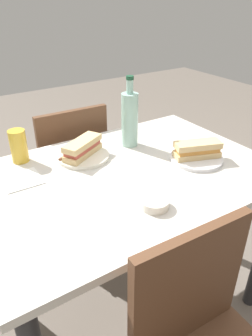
% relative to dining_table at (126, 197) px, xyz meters
% --- Properties ---
extents(ground_plane, '(8.00, 8.00, 0.00)m').
position_rel_dining_table_xyz_m(ground_plane, '(0.00, 0.00, -0.64)').
color(ground_plane, '#6B6056').
extents(dining_table, '(1.17, 0.81, 0.76)m').
position_rel_dining_table_xyz_m(dining_table, '(0.00, 0.00, 0.00)').
color(dining_table, beige).
rests_on(dining_table, ground).
extents(chair_far, '(0.41, 0.41, 0.87)m').
position_rel_dining_table_xyz_m(chair_far, '(-0.00, 0.60, -0.14)').
color(chair_far, brown).
rests_on(chair_far, ground).
extents(plate_near, '(0.22, 0.22, 0.01)m').
position_rel_dining_table_xyz_m(plate_near, '(-0.09, 0.20, 0.13)').
color(plate_near, silver).
rests_on(plate_near, dining_table).
extents(baguette_sandwich_near, '(0.21, 0.16, 0.07)m').
position_rel_dining_table_xyz_m(baguette_sandwich_near, '(-0.09, 0.20, 0.17)').
color(baguette_sandwich_near, '#DBB77A').
rests_on(baguette_sandwich_near, plate_near).
extents(knife_near, '(0.17, 0.09, 0.01)m').
position_rel_dining_table_xyz_m(knife_near, '(-0.12, 0.24, 0.14)').
color(knife_near, silver).
rests_on(knife_near, plate_near).
extents(plate_far, '(0.22, 0.22, 0.01)m').
position_rel_dining_table_xyz_m(plate_far, '(0.31, -0.07, 0.13)').
color(plate_far, white).
rests_on(plate_far, dining_table).
extents(baguette_sandwich_far, '(0.20, 0.13, 0.07)m').
position_rel_dining_table_xyz_m(baguette_sandwich_far, '(0.31, -0.07, 0.17)').
color(baguette_sandwich_far, '#DBB77A').
rests_on(baguette_sandwich_far, plate_far).
extents(knife_far, '(0.17, 0.07, 0.01)m').
position_rel_dining_table_xyz_m(knife_far, '(0.31, -0.02, 0.14)').
color(knife_far, silver).
rests_on(knife_far, plate_far).
extents(water_bottle, '(0.08, 0.08, 0.32)m').
position_rel_dining_table_xyz_m(water_bottle, '(0.15, 0.21, 0.25)').
color(water_bottle, '#99C6B7').
rests_on(water_bottle, dining_table).
extents(beer_glass, '(0.07, 0.07, 0.14)m').
position_rel_dining_table_xyz_m(beer_glass, '(-0.32, 0.32, 0.19)').
color(beer_glass, gold).
rests_on(beer_glass, dining_table).
extents(olive_bowl, '(0.10, 0.10, 0.03)m').
position_rel_dining_table_xyz_m(olive_bowl, '(-0.04, -0.24, 0.13)').
color(olive_bowl, silver).
rests_on(olive_bowl, dining_table).
extents(paper_napkin, '(0.14, 0.14, 0.00)m').
position_rel_dining_table_xyz_m(paper_napkin, '(-0.36, 0.17, 0.12)').
color(paper_napkin, white).
rests_on(paper_napkin, dining_table).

